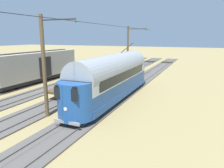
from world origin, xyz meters
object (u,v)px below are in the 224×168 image
(vintage_streetcar, at_px, (113,76))
(catenary_pole_mid_near, at_px, (45,65))
(boxcar_adjacent, at_px, (37,66))
(catenary_pole_foreground, at_px, (128,51))
(flatcar_far_siding, at_px, (92,80))

(vintage_streetcar, relative_size, catenary_pole_mid_near, 2.09)
(boxcar_adjacent, bearing_deg, vintage_streetcar, 164.18)
(vintage_streetcar, distance_m, catenary_pole_foreground, 12.61)
(vintage_streetcar, relative_size, boxcar_adjacent, 1.12)
(vintage_streetcar, height_order, flatcar_far_siding, vintage_streetcar)
(boxcar_adjacent, relative_size, catenary_pole_foreground, 1.86)
(boxcar_adjacent, height_order, flatcar_far_siding, boxcar_adjacent)
(flatcar_far_siding, xyz_separation_m, catenary_pole_foreground, (-1.45, -8.75, 3.02))
(boxcar_adjacent, xyz_separation_m, catenary_pole_foreground, (-9.80, -8.65, 1.72))
(catenary_pole_mid_near, bearing_deg, boxcar_adjacent, -44.77)
(boxcar_adjacent, xyz_separation_m, catenary_pole_mid_near, (-9.80, 9.72, 1.72))
(flatcar_far_siding, height_order, catenary_pole_mid_near, catenary_pole_mid_near)
(catenary_pole_foreground, bearing_deg, flatcar_far_siding, 80.60)
(catenary_pole_mid_near, bearing_deg, vintage_streetcar, -113.87)
(flatcar_far_siding, xyz_separation_m, catenary_pole_mid_near, (-1.45, 9.63, 3.02))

